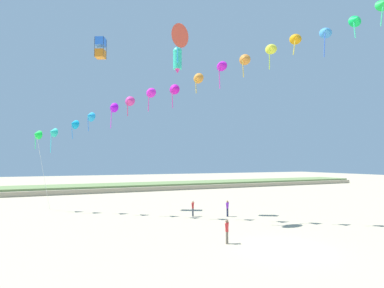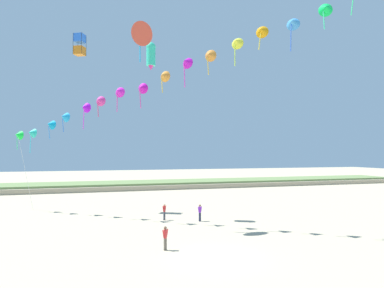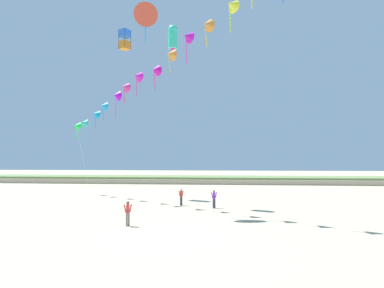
{
  "view_description": "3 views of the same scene",
  "coord_description": "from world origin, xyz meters",
  "views": [
    {
      "loc": [
        -14.15,
        -16.11,
        5.85
      ],
      "look_at": [
        -0.79,
        13.18,
        7.77
      ],
      "focal_mm": 28.0,
      "sensor_mm": 36.0,
      "label": 1
    },
    {
      "loc": [
        -8.13,
        -21.42,
        6.93
      ],
      "look_at": [
        1.55,
        10.57,
        7.83
      ],
      "focal_mm": 32.0,
      "sensor_mm": 36.0,
      "label": 2
    },
    {
      "loc": [
        3.94,
        -20.51,
        4.58
      ],
      "look_at": [
        0.5,
        13.52,
        6.12
      ],
      "focal_mm": 32.0,
      "sensor_mm": 36.0,
      "label": 3
    }
  ],
  "objects": [
    {
      "name": "dune_ridge",
      "position": [
        0.0,
        46.92,
        0.62
      ],
      "size": [
        120.0,
        10.88,
        1.24
      ],
      "color": "tan",
      "rests_on": "ground"
    },
    {
      "name": "person_near_left",
      "position": [
        -2.85,
        2.64,
        0.98
      ],
      "size": [
        0.53,
        0.41,
        1.7
      ],
      "color": "#726656",
      "rests_on": "ground"
    },
    {
      "name": "kite_banner_string",
      "position": [
        -2.29,
        11.85,
        14.16
      ],
      "size": [
        29.17,
        25.42,
        20.24
      ],
      "color": "#15E941"
    },
    {
      "name": "large_kite_low_lead",
      "position": [
        -1.74,
        15.13,
        17.59
      ],
      "size": [
        1.16,
        1.17,
        3.04
      ],
      "color": "#30D0A6"
    },
    {
      "name": "person_near_right",
      "position": [
        2.76,
        11.8,
        0.99
      ],
      "size": [
        0.57,
        0.36,
        1.72
      ],
      "color": "#282D4C",
      "rests_on": "ground"
    },
    {
      "name": "ground_plane",
      "position": [
        0.0,
        0.0,
        0.0
      ],
      "size": [
        240.0,
        240.0,
        0.0
      ],
      "primitive_type": "plane",
      "color": "tan"
    },
    {
      "name": "person_mid_center",
      "position": [
        -0.58,
        13.45,
        0.98
      ],
      "size": [
        0.5,
        0.45,
        1.69
      ],
      "color": "#474C56",
      "rests_on": "ground"
    },
    {
      "name": "large_kite_mid_trail",
      "position": [
        -9.3,
        22.57,
        20.31
      ],
      "size": [
        1.56,
        1.56,
        2.59
      ],
      "color": "orange"
    },
    {
      "name": "large_kite_high_solo",
      "position": [
        -3.6,
        10.42,
        18.11
      ],
      "size": [
        2.5,
        1.81,
        3.84
      ],
      "color": "#E34A33"
    }
  ]
}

